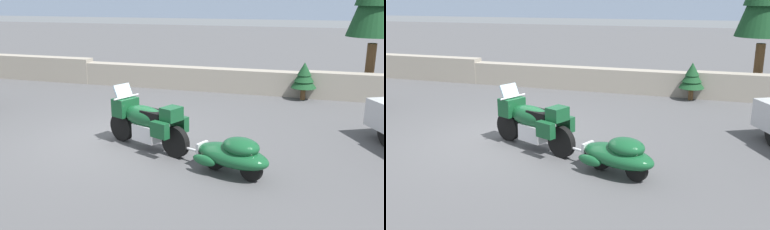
{
  "view_description": "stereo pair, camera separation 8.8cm",
  "coord_description": "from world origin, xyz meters",
  "views": [
    {
      "loc": [
        4.34,
        -8.35,
        3.19
      ],
      "look_at": [
        1.93,
        -0.36,
        0.85
      ],
      "focal_mm": 39.32,
      "sensor_mm": 36.0,
      "label": 1
    },
    {
      "loc": [
        4.43,
        -8.32,
        3.19
      ],
      "look_at": [
        1.93,
        -0.36,
        0.85
      ],
      "focal_mm": 39.32,
      "sensor_mm": 36.0,
      "label": 2
    }
  ],
  "objects": [
    {
      "name": "stone_guard_wall",
      "position": [
        -0.28,
        5.77,
        0.44
      ],
      "size": [
        24.0,
        0.59,
        0.94
      ],
      "color": "gray",
      "rests_on": "ground"
    },
    {
      "name": "ground_plane",
      "position": [
        0.0,
        0.0,
        0.0
      ],
      "size": [
        80.0,
        80.0,
        0.0
      ],
      "primitive_type": "plane",
      "color": "#4C4C4F"
    },
    {
      "name": "car_shaped_trailer",
      "position": [
        2.97,
        -1.2,
        0.41
      ],
      "size": [
        2.17,
        1.23,
        0.76
      ],
      "color": "black",
      "rests_on": "ground"
    },
    {
      "name": "pine_sapling_near",
      "position": [
        3.94,
        5.34,
        0.76
      ],
      "size": [
        0.81,
        0.81,
        1.21
      ],
      "color": "brown",
      "rests_on": "ground"
    },
    {
      "name": "touring_motorcycle",
      "position": [
        0.89,
        -0.32,
        0.62
      ],
      "size": [
        2.18,
        1.26,
        1.33
      ],
      "color": "black",
      "rests_on": "ground"
    }
  ]
}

